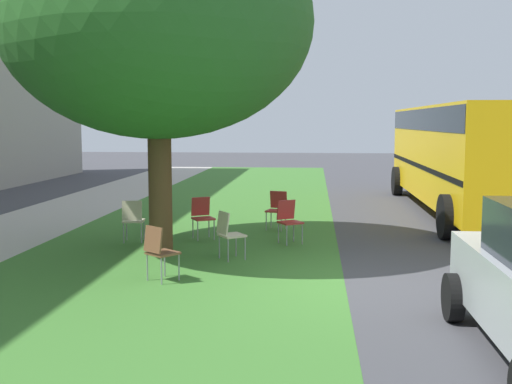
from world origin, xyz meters
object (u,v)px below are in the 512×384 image
at_px(chair_0, 202,214).
at_px(chair_1, 159,249).
at_px(chair_5, 289,218).
at_px(street_tree, 157,24).
at_px(chair_3, 277,207).
at_px(school_bus, 465,148).
at_px(chair_4, 133,218).
at_px(chair_2, 228,231).

distance_m(chair_0, chair_1, 3.59).
distance_m(chair_1, chair_5, 3.75).
xyz_separation_m(street_tree, chair_3, (2.77, -2.04, -3.73)).
height_order(chair_1, school_bus, school_bus).
relative_size(chair_4, school_bus, 0.08).
xyz_separation_m(chair_0, chair_1, (-3.59, 0.03, 0.00)).
bearing_deg(chair_4, chair_2, -123.04).
bearing_deg(chair_5, chair_0, 79.51).
distance_m(chair_1, chair_4, 3.31).
bearing_deg(chair_2, chair_5, -31.89).
bearing_deg(chair_1, chair_4, 23.34).
relative_size(street_tree, chair_3, 7.25).
relative_size(street_tree, chair_0, 7.25).
distance_m(chair_0, school_bus, 7.88).
bearing_deg(street_tree, school_bus, -49.74).
xyz_separation_m(chair_3, school_bus, (3.11, -4.90, 1.24)).
distance_m(chair_5, school_bus, 6.70).
bearing_deg(school_bus, chair_2, 138.77).
bearing_deg(chair_0, chair_2, -157.07).
distance_m(chair_0, chair_5, 1.88).
bearing_deg(chair_5, street_tree, 115.59).
bearing_deg(chair_0, school_bus, -55.55).
bearing_deg(chair_3, school_bus, -57.60).
bearing_deg(street_tree, chair_2, -109.88).
bearing_deg(chair_2, chair_0, 22.93).
bearing_deg(chair_4, chair_5, -86.14).
xyz_separation_m(chair_0, chair_5, (-0.34, -1.85, 0.00)).
height_order(chair_0, chair_5, same).
distance_m(chair_0, chair_4, 1.45).
height_order(street_tree, chair_5, street_tree).
distance_m(chair_2, chair_3, 3.33).
distance_m(street_tree, chair_2, 4.00).
distance_m(street_tree, chair_5, 4.57).
distance_m(street_tree, school_bus, 9.43).
distance_m(street_tree, chair_3, 5.08).
distance_m(chair_1, school_bus, 10.34).
relative_size(chair_2, school_bus, 0.08).
bearing_deg(school_bus, chair_5, 136.06).
xyz_separation_m(chair_3, chair_4, (-1.85, 2.85, 0.00)).
height_order(chair_1, chair_5, same).
bearing_deg(street_tree, chair_1, -166.76).
distance_m(chair_1, chair_2, 1.84).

